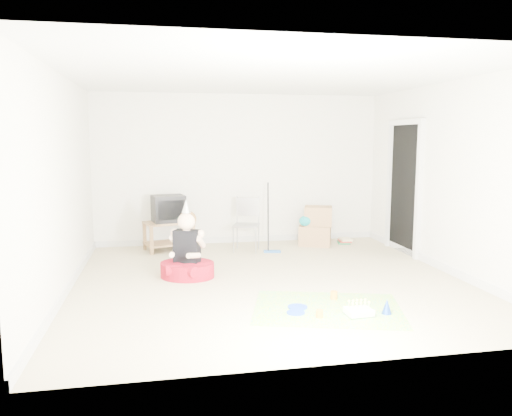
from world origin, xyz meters
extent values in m
plane|color=#C4B48D|center=(0.00, 0.00, 0.00)|extent=(5.00, 5.00, 0.00)
cube|color=black|center=(2.48, 1.20, 1.02)|extent=(0.02, 0.90, 2.05)
cube|color=olive|center=(-1.25, 2.06, 0.46)|extent=(0.87, 0.68, 0.03)
cube|color=olive|center=(-1.25, 2.06, 0.12)|extent=(0.87, 0.68, 0.03)
cube|color=olive|center=(-1.53, 1.76, 0.24)|extent=(0.06, 0.06, 0.48)
cube|color=olive|center=(-0.85, 1.96, 0.24)|extent=(0.06, 0.06, 0.48)
cube|color=olive|center=(-1.65, 2.16, 0.24)|extent=(0.06, 0.06, 0.48)
cube|color=olive|center=(-0.97, 2.36, 0.24)|extent=(0.06, 0.06, 0.48)
cube|color=black|center=(-1.25, 2.06, 0.70)|extent=(0.58, 0.51, 0.44)
cube|color=#97989C|center=(-0.01, 1.74, 0.43)|extent=(0.50, 0.49, 0.03)
cylinder|color=#97989C|center=(-0.18, 1.80, 0.45)|extent=(0.02, 0.02, 0.89)
cylinder|color=#97989C|center=(0.17, 1.68, 0.45)|extent=(0.02, 0.02, 0.89)
cube|color=#A77B51|center=(1.24, 1.98, 0.17)|extent=(0.64, 0.57, 0.35)
cube|color=#A77B51|center=(1.30, 1.99, 0.51)|extent=(0.56, 0.50, 0.33)
ellipsoid|color=#0C8088|center=(1.06, 1.92, 0.44)|extent=(0.23, 0.16, 0.19)
cube|color=#235DB0|center=(0.39, 1.57, 0.01)|extent=(0.29, 0.15, 0.03)
cylinder|color=black|center=(0.39, 1.57, 0.57)|extent=(0.09, 0.37, 1.09)
cube|color=#267445|center=(1.80, 2.03, 0.02)|extent=(0.27, 0.31, 0.03)
cube|color=#BD3528|center=(1.80, 2.03, 0.05)|extent=(0.23, 0.28, 0.03)
cube|color=beige|center=(1.80, 2.03, 0.07)|extent=(0.20, 0.26, 0.03)
cylinder|color=maroon|center=(-1.04, 0.36, 0.10)|extent=(0.95, 0.95, 0.20)
cube|color=black|center=(-1.04, 0.36, 0.42)|extent=(0.38, 0.30, 0.44)
sphere|color=beige|center=(-1.04, 0.36, 0.75)|extent=(0.30, 0.30, 0.23)
cone|color=white|center=(-1.04, 0.36, 0.95)|extent=(0.12, 0.12, 0.18)
cube|color=#FE3597|center=(0.38, -1.20, 0.00)|extent=(1.83, 1.53, 0.01)
cube|color=white|center=(0.63, -1.47, 0.04)|extent=(0.28, 0.23, 0.07)
cube|color=green|center=(0.63, -1.47, 0.01)|extent=(0.28, 0.23, 0.01)
cylinder|color=beige|center=(0.54, -1.51, 0.11)|extent=(0.01, 0.01, 0.07)
cylinder|color=beige|center=(0.59, -1.51, 0.11)|extent=(0.01, 0.01, 0.07)
cylinder|color=beige|center=(0.64, -1.51, 0.11)|extent=(0.01, 0.01, 0.07)
cylinder|color=beige|center=(0.68, -1.50, 0.11)|extent=(0.01, 0.01, 0.07)
cylinder|color=beige|center=(0.73, -1.50, 0.11)|extent=(0.01, 0.01, 0.07)
cylinder|color=beige|center=(0.54, -1.43, 0.11)|extent=(0.01, 0.01, 0.07)
cylinder|color=beige|center=(0.58, -1.43, 0.11)|extent=(0.01, 0.01, 0.07)
cylinder|color=beige|center=(0.63, -1.42, 0.11)|extent=(0.01, 0.01, 0.07)
cylinder|color=beige|center=(0.68, -1.42, 0.11)|extent=(0.01, 0.01, 0.07)
cylinder|color=beige|center=(0.72, -1.42, 0.11)|extent=(0.01, 0.01, 0.07)
cylinder|color=#1740BF|center=(0.07, -1.12, 0.01)|extent=(0.28, 0.28, 0.01)
cylinder|color=#1740BF|center=(0.01, -1.28, 0.01)|extent=(0.27, 0.27, 0.01)
cylinder|color=orange|center=(0.56, -0.91, 0.05)|extent=(0.10, 0.10, 0.09)
cylinder|color=orange|center=(0.21, -1.45, 0.05)|extent=(0.08, 0.08, 0.08)
cone|color=blue|center=(0.94, -1.48, 0.08)|extent=(0.13, 0.13, 0.16)
camera|label=1|loc=(-1.35, -6.17, 1.82)|focal=35.00mm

